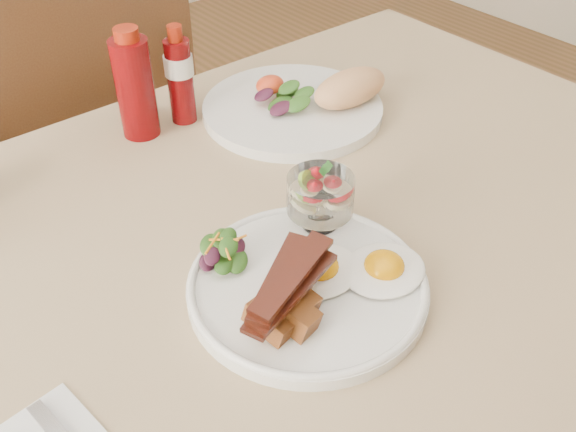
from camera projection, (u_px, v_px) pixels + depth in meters
name	position (u px, v px, depth m)	size (l,w,h in m)	color
table	(281.00, 276.00, 0.90)	(1.33, 0.88, 0.75)	#523319
chair_far	(89.00, 155.00, 1.38)	(0.42, 0.42, 0.93)	#523319
main_plate	(307.00, 287.00, 0.74)	(0.28, 0.28, 0.02)	silver
fried_eggs	(351.00, 268.00, 0.75)	(0.17, 0.14, 0.03)	white
bacon_potato_pile	(288.00, 297.00, 0.68)	(0.14, 0.10, 0.06)	brown
side_salad	(224.00, 252.00, 0.75)	(0.07, 0.06, 0.04)	#1C4913
fruit_cup	(320.00, 195.00, 0.79)	(0.08, 0.08, 0.09)	white
second_plate	(306.00, 102.00, 1.06)	(0.30, 0.30, 0.08)	silver
ketchup_bottle	(135.00, 86.00, 0.97)	(0.07, 0.07, 0.17)	#5E0507
hot_sauce_bottle	(180.00, 76.00, 1.01)	(0.05, 0.05, 0.16)	#5E0507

